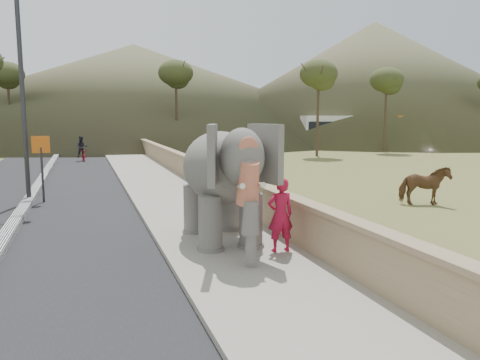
# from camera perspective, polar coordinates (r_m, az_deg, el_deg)

# --- Properties ---
(ground) EXTENTS (160.00, 160.00, 0.00)m
(ground) POSITION_cam_1_polar(r_m,az_deg,el_deg) (7.04, 10.04, -18.59)
(ground) COLOR olive
(ground) RESTS_ON ground
(road) EXTENTS (7.00, 120.00, 0.03)m
(road) POSITION_cam_1_polar(r_m,az_deg,el_deg) (15.93, -25.19, -4.13)
(road) COLOR black
(road) RESTS_ON ground
(median) EXTENTS (0.35, 120.00, 0.22)m
(median) POSITION_cam_1_polar(r_m,az_deg,el_deg) (15.91, -25.21, -3.80)
(median) COLOR black
(median) RESTS_ON ground
(walkway) EXTENTS (3.00, 120.00, 0.15)m
(walkway) POSITION_cam_1_polar(r_m,az_deg,el_deg) (16.10, -7.23, -3.10)
(walkway) COLOR #9E9687
(walkway) RESTS_ON ground
(parapet) EXTENTS (0.30, 120.00, 1.10)m
(parapet) POSITION_cam_1_polar(r_m,az_deg,el_deg) (16.42, -1.61, -1.15)
(parapet) COLOR tan
(parapet) RESTS_ON ground
(lamppost) EXTENTS (1.76, 0.36, 8.00)m
(lamppost) POSITION_cam_1_polar(r_m,az_deg,el_deg) (18.25, -24.19, 12.70)
(lamppost) COLOR #2C2B30
(lamppost) RESTS_ON ground
(signboard) EXTENTS (0.60, 0.08, 2.40)m
(signboard) POSITION_cam_1_polar(r_m,az_deg,el_deg) (18.08, -23.05, 2.55)
(signboard) COLOR #2D2D33
(signboard) RESTS_ON ground
(cow) EXTENTS (1.81, 1.32, 1.39)m
(cow) POSITION_cam_1_polar(r_m,az_deg,el_deg) (17.56, 21.55, -0.63)
(cow) COLOR brown
(cow) RESTS_ON ground
(distant_car) EXTENTS (4.40, 2.18, 1.44)m
(distant_car) POSITION_cam_1_polar(r_m,az_deg,el_deg) (46.36, 5.28, 4.87)
(distant_car) COLOR silver
(distant_car) RESTS_ON ground
(bus_white) EXTENTS (11.28, 4.67, 3.10)m
(bus_white) POSITION_cam_1_polar(r_m,az_deg,el_deg) (48.62, 14.01, 5.79)
(bus_white) COLOR white
(bus_white) RESTS_ON ground
(bus_orange) EXTENTS (11.08, 2.87, 3.10)m
(bus_orange) POSITION_cam_1_polar(r_m,az_deg,el_deg) (51.51, 22.63, 5.52)
(bus_orange) COLOR orange
(bus_orange) RESTS_ON ground
(hill_right) EXTENTS (56.00, 56.00, 16.00)m
(hill_right) POSITION_cam_1_polar(r_m,az_deg,el_deg) (69.70, 15.90, 11.59)
(hill_right) COLOR brown
(hill_right) RESTS_ON ground
(hill_far) EXTENTS (80.00, 80.00, 14.00)m
(hill_far) POSITION_cam_1_polar(r_m,az_deg,el_deg) (76.04, -12.69, 10.61)
(hill_far) COLOR brown
(hill_far) RESTS_ON ground
(elephant_and_man) EXTENTS (2.23, 3.82, 2.75)m
(elephant_and_man) POSITION_cam_1_polar(r_m,az_deg,el_deg) (11.14, -2.25, -0.43)
(elephant_and_man) COLOR slate
(elephant_and_man) RESTS_ON ground
(motorcyclist) EXTENTS (0.79, 1.60, 1.74)m
(motorcyclist) POSITION_cam_1_polar(r_m,az_deg,el_deg) (33.68, -18.61, 3.31)
(motorcyclist) COLOR maroon
(motorcyclist) RESTS_ON ground
(trees) EXTENTS (48.26, 44.43, 9.19)m
(trees) POSITION_cam_1_polar(r_m,az_deg,el_deg) (34.26, -9.20, 9.26)
(trees) COLOR #473828
(trees) RESTS_ON ground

